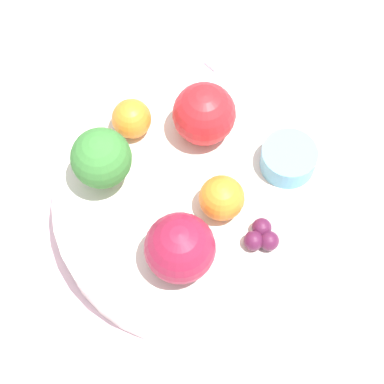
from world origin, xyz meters
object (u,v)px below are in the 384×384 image
at_px(small_cup, 289,159).
at_px(grape_cluster, 261,236).
at_px(orange_back, 132,119).
at_px(spoon, 236,45).
at_px(broccoli, 101,159).
at_px(apple_green, 180,248).
at_px(bowl, 192,207).
at_px(orange_front, 222,198).
at_px(apple_red, 204,114).

bearing_deg(small_cup, grape_cluster, 31.44).
height_order(orange_back, spoon, orange_back).
xyz_separation_m(broccoli, apple_green, (-0.00, 0.11, -0.01)).
bearing_deg(spoon, bowl, 38.43).
bearing_deg(orange_front, orange_back, -83.44).
xyz_separation_m(broccoli, spoon, (-0.22, -0.07, -0.08)).
relative_size(broccoli, apple_red, 1.11).
relative_size(apple_red, orange_back, 1.57).
relative_size(bowl, grape_cluster, 8.18).
bearing_deg(orange_front, apple_red, -117.84).
bearing_deg(grape_cluster, apple_green, -23.03).
distance_m(apple_green, spoon, 0.29).
relative_size(bowl, apple_red, 4.34).
distance_m(apple_red, orange_back, 0.07).
distance_m(broccoli, orange_front, 0.11).
relative_size(apple_red, orange_front, 1.45).
height_order(apple_green, orange_back, apple_green).
height_order(broccoli, apple_red, broccoli).
bearing_deg(orange_front, spoon, -134.26).
distance_m(grape_cluster, small_cup, 0.08).
bearing_deg(apple_green, bowl, -137.36).
height_order(orange_front, small_cup, orange_front).
distance_m(orange_front, spoon, 0.23).
xyz_separation_m(bowl, broccoli, (0.05, -0.07, 0.06)).
relative_size(bowl, orange_back, 6.82).
relative_size(orange_front, grape_cluster, 1.30).
height_order(broccoli, orange_front, broccoli).
bearing_deg(broccoli, spoon, -162.52).
bearing_deg(broccoli, bowl, 128.41).
height_order(bowl, apple_green, apple_green).
xyz_separation_m(apple_green, orange_back, (-0.05, -0.14, -0.01)).
relative_size(apple_red, grape_cluster, 1.89).
bearing_deg(bowl, small_cup, 162.31).
distance_m(broccoli, apple_green, 0.11).
bearing_deg(bowl, broccoli, -51.59).
bearing_deg(small_cup, bowl, -17.69).
distance_m(broccoli, small_cup, 0.17).
bearing_deg(apple_red, small_cup, 116.11).
xyz_separation_m(orange_front, small_cup, (-0.08, 0.00, -0.01)).
relative_size(apple_red, spoon, 0.69).
distance_m(apple_red, small_cup, 0.09).
bearing_deg(spoon, small_cup, 64.60).
distance_m(apple_red, spoon, 0.16).
relative_size(broccoli, small_cup, 1.27).
bearing_deg(broccoli, grape_cluster, 118.08).
bearing_deg(grape_cluster, orange_front, -80.50).
height_order(bowl, grape_cluster, grape_cluster).
bearing_deg(small_cup, spoon, -115.40).
bearing_deg(small_cup, orange_front, -2.92).
xyz_separation_m(broccoli, orange_back, (-0.05, -0.03, -0.02)).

